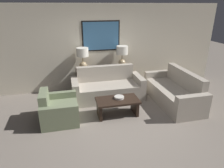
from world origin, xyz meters
The scene contains 10 objects.
ground_plane centered at (0.00, 0.00, 0.00)m, with size 20.00×20.00×0.00m, color slate.
back_wall centered at (0.00, 2.42, 1.33)m, with size 7.95×0.12×2.65m.
console_table centered at (0.00, 2.14, 0.36)m, with size 1.70×0.40×0.73m.
table_lamp_left centered at (-0.62, 2.14, 1.16)m, with size 0.36×0.36×0.68m.
table_lamp_right centered at (0.62, 2.14, 1.16)m, with size 0.36×0.36×0.68m.
couch_by_back_wall centered at (0.00, 1.49, 0.31)m, with size 2.05×0.88×0.91m.
couch_by_side centered at (1.76, 0.77, 0.31)m, with size 0.88×2.05×0.91m.
coffee_table centered at (0.03, 0.45, 0.31)m, with size 1.05×0.57×0.43m.
decorative_bowl centered at (0.09, 0.51, 0.46)m, with size 0.24×0.24×0.05m.
armchair_near_back_wall centered at (-1.40, 0.54, 0.27)m, with size 0.83×0.94×0.77m.
Camera 1 is at (-1.12, -3.81, 2.59)m, focal length 32.00 mm.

